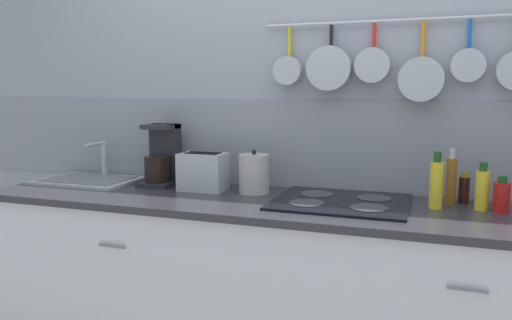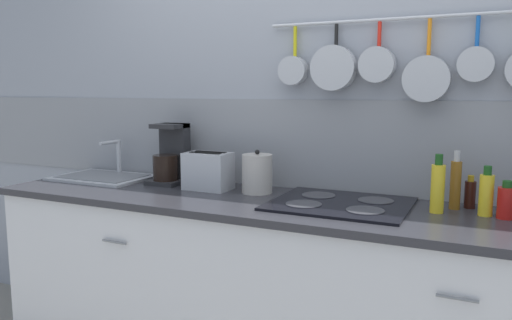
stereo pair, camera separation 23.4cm
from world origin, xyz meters
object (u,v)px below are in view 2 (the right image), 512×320
(toaster, at_px, (208,171))
(coffee_maker, at_px, (171,159))
(kettle, at_px, (257,174))
(bottle_cooking_wine, at_px, (486,194))
(bottle_hot_sauce, at_px, (456,184))
(bottle_olive_oil, at_px, (506,202))
(bottle_vinegar, at_px, (470,194))
(bottle_dish_soap, at_px, (438,187))

(toaster, bearing_deg, coffee_maker, 165.66)
(kettle, bearing_deg, coffee_maker, 175.39)
(toaster, relative_size, bottle_cooking_wine, 1.21)
(bottle_hot_sauce, relative_size, bottle_olive_oil, 1.65)
(coffee_maker, relative_size, kettle, 1.51)
(coffee_maker, xyz_separation_m, bottle_cooking_wine, (1.60, -0.06, -0.05))
(toaster, xyz_separation_m, bottle_olive_oil, (1.39, -0.01, -0.03))
(toaster, bearing_deg, bottle_hot_sauce, 3.88)
(bottle_vinegar, xyz_separation_m, bottle_olive_oil, (0.14, -0.13, 0.00))
(kettle, distance_m, bottle_olive_oil, 1.13)
(bottle_dish_soap, bearing_deg, bottle_hot_sauce, 57.77)
(coffee_maker, bearing_deg, toaster, -14.34)
(bottle_dish_soap, bearing_deg, coffee_maker, 176.28)
(toaster, relative_size, bottle_olive_oil, 1.63)
(coffee_maker, height_order, bottle_vinegar, coffee_maker)
(kettle, xyz_separation_m, bottle_cooking_wine, (1.05, -0.02, -0.01))
(bottle_vinegar, bearing_deg, bottle_cooking_wine, -61.11)
(toaster, bearing_deg, bottle_dish_soap, -0.99)
(kettle, height_order, bottle_olive_oil, kettle)
(bottle_dish_soap, bearing_deg, toaster, 179.01)
(toaster, distance_m, bottle_cooking_wine, 1.32)
(bottle_hot_sauce, bearing_deg, bottle_cooking_wine, -29.19)
(coffee_maker, relative_size, bottle_cooking_wine, 1.59)
(toaster, xyz_separation_m, bottle_vinegar, (1.25, 0.13, -0.03))
(kettle, relative_size, bottle_hot_sauce, 0.86)
(bottle_dish_soap, distance_m, bottle_cooking_wine, 0.19)
(bottle_hot_sauce, bearing_deg, bottle_olive_oil, -23.55)
(bottle_vinegar, bearing_deg, toaster, -174.12)
(bottle_dish_soap, bearing_deg, bottle_cooking_wine, 9.67)
(toaster, height_order, bottle_hot_sauce, bottle_hot_sauce)
(kettle, xyz_separation_m, bottle_dish_soap, (0.86, -0.05, 0.01))
(coffee_maker, relative_size, bottle_hot_sauce, 1.29)
(kettle, relative_size, bottle_olive_oil, 1.42)
(bottle_hot_sauce, relative_size, bottle_cooking_wine, 1.23)
(toaster, xyz_separation_m, bottle_dish_soap, (1.13, -0.02, 0.01))
(bottle_dish_soap, bearing_deg, kettle, 176.86)
(toaster, bearing_deg, bottle_olive_oil, -0.22)
(bottle_vinegar, relative_size, bottle_cooking_wine, 0.70)
(bottle_dish_soap, xyz_separation_m, bottle_olive_oil, (0.26, 0.01, -0.04))
(bottle_dish_soap, height_order, bottle_olive_oil, bottle_dish_soap)
(toaster, distance_m, bottle_vinegar, 1.26)
(coffee_maker, xyz_separation_m, bottle_hot_sauce, (1.48, 0.01, -0.02))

